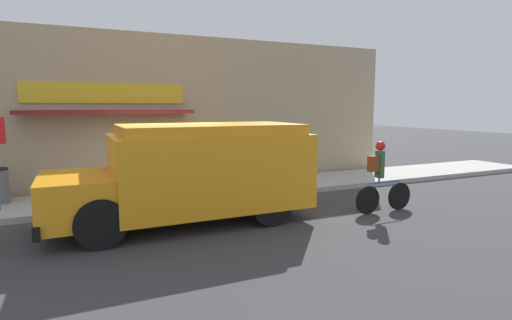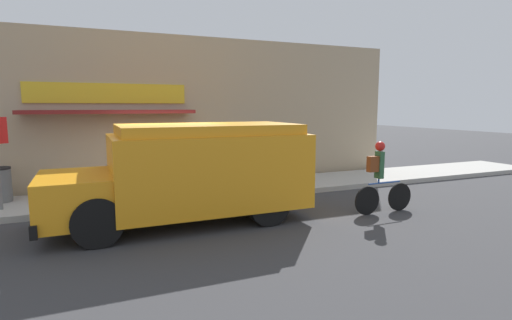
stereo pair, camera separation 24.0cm
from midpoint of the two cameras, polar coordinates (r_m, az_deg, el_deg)
name	(u,v)px [view 2 (the right image)]	position (r m, az deg, el deg)	size (l,w,h in m)	color
ground_plane	(169,208)	(10.18, -11.61, -6.68)	(70.00, 70.00, 0.00)	#38383A
sidewalk	(161,196)	(11.23, -12.78, -4.98)	(28.00, 2.23, 0.15)	#ADAAA3
storefront	(149,112)	(12.35, -14.50, 6.59)	(16.86, 1.10, 4.62)	tan
school_bus	(192,171)	(8.69, -8.31, -1.59)	(5.43, 2.65, 2.12)	orange
cyclist	(380,178)	(9.77, 18.04, -2.52)	(1.64, 0.22, 1.70)	black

